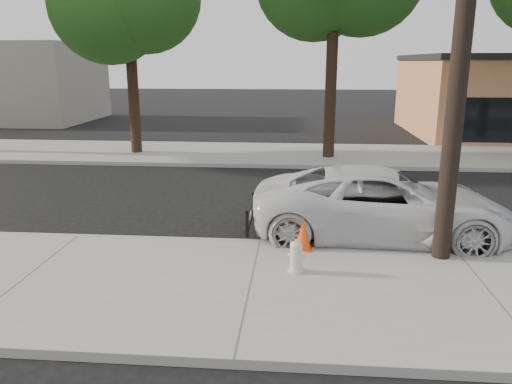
% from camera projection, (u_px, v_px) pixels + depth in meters
% --- Properties ---
extents(ground, '(120.00, 120.00, 0.00)m').
position_uv_depth(ground, '(266.00, 217.00, 12.70)').
color(ground, black).
rests_on(ground, ground).
extents(near_sidewalk, '(90.00, 4.40, 0.15)m').
position_uv_depth(near_sidewalk, '(250.00, 289.00, 8.54)').
color(near_sidewalk, gray).
rests_on(near_sidewalk, ground).
extents(far_sidewalk, '(90.00, 5.00, 0.15)m').
position_uv_depth(far_sidewalk, '(279.00, 154.00, 20.87)').
color(far_sidewalk, gray).
rests_on(far_sidewalk, ground).
extents(curb_near, '(90.00, 0.12, 0.16)m').
position_uv_depth(curb_near, '(260.00, 244.00, 10.66)').
color(curb_near, '#9E9B93').
rests_on(curb_near, ground).
extents(utility_pole, '(1.40, 0.34, 9.00)m').
position_uv_depth(utility_pole, '(465.00, 11.00, 8.61)').
color(utility_pole, black).
rests_on(utility_pole, near_sidewalk).
extents(tree_b, '(4.34, 4.20, 8.45)m').
position_uv_depth(tree_b, '(131.00, 0.00, 19.37)').
color(tree_b, black).
rests_on(tree_b, far_sidewalk).
extents(police_cruiser, '(5.78, 2.83, 1.58)m').
position_uv_depth(police_cruiser, '(383.00, 204.00, 11.04)').
color(police_cruiser, silver).
rests_on(police_cruiser, ground).
extents(fire_hydrant, '(0.31, 0.29, 0.59)m').
position_uv_depth(fire_hydrant, '(296.00, 257.00, 8.99)').
color(fire_hydrant, silver).
rests_on(fire_hydrant, near_sidewalk).
extents(traffic_cone, '(0.45, 0.45, 0.73)m').
position_uv_depth(traffic_cone, '(303.00, 232.00, 10.09)').
color(traffic_cone, '#F7500D').
rests_on(traffic_cone, near_sidewalk).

